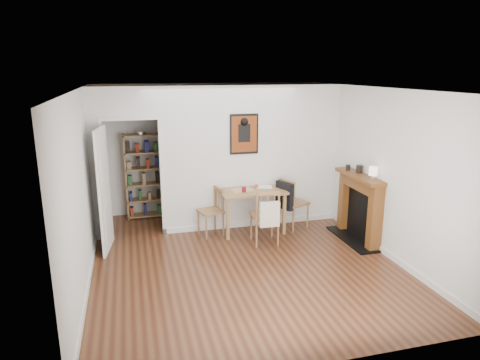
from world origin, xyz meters
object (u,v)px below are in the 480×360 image
object	(u,v)px
dining_table	(252,194)
chair_right	(293,203)
bookshelf	(144,176)
ceramic_jar_a	(359,169)
red_glass	(244,189)
chair_front	(265,216)
fireplace	(360,205)
orange_fruit	(256,186)
notebook	(264,187)
ceramic_jar_b	(348,167)
mantel_lamp	(373,172)
chair_left	(211,212)

from	to	relation	value
dining_table	chair_right	xyz separation A→B (m)	(0.78, -0.04, -0.20)
bookshelf	ceramic_jar_a	size ratio (longest dim) A/B	12.88
dining_table	red_glass	size ratio (longest dim) A/B	11.96
bookshelf	red_glass	bearing A→B (deg)	-40.74
chair_right	chair_front	world-z (taller)	chair_front
bookshelf	fireplace	xyz separation A→B (m)	(3.51, -2.15, -0.21)
bookshelf	orange_fruit	distance (m)	2.30
dining_table	fireplace	bearing A→B (deg)	-26.86
notebook	ceramic_jar_b	distance (m)	1.53
mantel_lamp	ceramic_jar_a	distance (m)	0.52
chair_front	orange_fruit	xyz separation A→B (m)	(0.04, 0.64, 0.34)
chair_right	ceramic_jar_b	size ratio (longest dim) A/B	9.58
dining_table	chair_front	size ratio (longest dim) A/B	1.20
chair_left	bookshelf	distance (m)	1.74
dining_table	ceramic_jar_a	size ratio (longest dim) A/B	8.84
orange_fruit	mantel_lamp	xyz separation A→B (m)	(1.54, -1.28, 0.47)
notebook	ceramic_jar_a	distance (m)	1.71
chair_right	chair_front	size ratio (longest dim) A/B	0.99
red_glass	ceramic_jar_b	xyz separation A→B (m)	(1.78, -0.38, 0.37)
chair_left	ceramic_jar_a	bearing A→B (deg)	-16.45
ceramic_jar_a	chair_front	bearing A→B (deg)	175.33
fireplace	mantel_lamp	xyz separation A→B (m)	(-0.04, -0.38, 0.68)
chair_right	ceramic_jar_a	xyz separation A→B (m)	(0.91, -0.68, 0.74)
chair_left	ceramic_jar_a	world-z (taller)	ceramic_jar_a
chair_front	fireplace	xyz separation A→B (m)	(1.62, -0.26, 0.13)
chair_front	mantel_lamp	xyz separation A→B (m)	(1.58, -0.64, 0.81)
chair_right	red_glass	xyz separation A→B (m)	(-0.96, -0.08, 0.35)
ceramic_jar_b	red_glass	bearing A→B (deg)	167.80
bookshelf	mantel_lamp	bearing A→B (deg)	-36.11
chair_right	chair_front	distance (m)	0.90
chair_right	fireplace	distance (m)	1.21
chair_right	bookshelf	bearing A→B (deg)	152.78
dining_table	ceramic_jar_b	size ratio (longest dim) A/B	11.70
fireplace	red_glass	bearing A→B (deg)	158.66
red_glass	fireplace	bearing A→B (deg)	-21.34
chair_front	red_glass	xyz separation A→B (m)	(-0.24, 0.46, 0.35)
mantel_lamp	chair_front	bearing A→B (deg)	157.80
chair_left	chair_front	xyz separation A→B (m)	(0.81, -0.59, 0.06)
bookshelf	orange_fruit	bearing A→B (deg)	-32.86
mantel_lamp	ceramic_jar_a	world-z (taller)	mantel_lamp
chair_right	fireplace	xyz separation A→B (m)	(0.90, -0.81, 0.13)
ceramic_jar_b	mantel_lamp	bearing A→B (deg)	-86.64
red_glass	ceramic_jar_b	size ratio (longest dim) A/B	0.98
bookshelf	notebook	distance (m)	2.41
bookshelf	ceramic_jar_b	xyz separation A→B (m)	(3.43, -1.81, 0.38)
mantel_lamp	chair_left	bearing A→B (deg)	152.74
chair_right	bookshelf	world-z (taller)	bookshelf
orange_fruit	bookshelf	bearing A→B (deg)	147.14
bookshelf	ceramic_jar_b	size ratio (longest dim) A/B	17.04
chair_right	mantel_lamp	distance (m)	1.67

